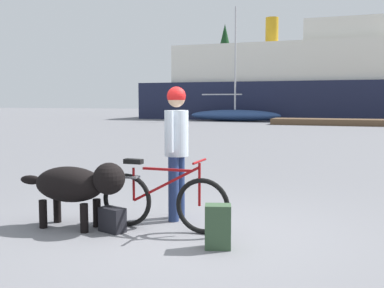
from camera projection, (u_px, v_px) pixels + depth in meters
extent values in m
plane|color=slate|center=(181.00, 234.00, 5.54)|extent=(160.00, 160.00, 0.00)
torus|color=black|center=(203.00, 206.00, 5.53)|extent=(0.68, 0.06, 0.68)
torus|color=black|center=(127.00, 200.00, 5.88)|extent=(0.68, 0.06, 0.68)
cube|color=maroon|center=(167.00, 170.00, 5.64)|extent=(0.65, 0.03, 0.03)
cube|color=maroon|center=(166.00, 184.00, 5.67)|extent=(0.88, 0.03, 0.49)
cylinder|color=maroon|center=(134.00, 184.00, 5.82)|extent=(0.03, 0.03, 0.42)
cylinder|color=maroon|center=(199.00, 185.00, 5.52)|extent=(0.03, 0.03, 0.52)
cube|color=black|center=(133.00, 161.00, 5.79)|extent=(0.24, 0.10, 0.06)
cylinder|color=maroon|center=(199.00, 161.00, 5.49)|extent=(0.03, 0.44, 0.03)
cube|color=slate|center=(125.00, 177.00, 5.85)|extent=(0.36, 0.14, 0.02)
cylinder|color=navy|center=(180.00, 186.00, 6.31)|extent=(0.14, 0.14, 0.86)
cylinder|color=navy|center=(174.00, 189.00, 6.11)|extent=(0.14, 0.14, 0.86)
cylinder|color=silver|center=(176.00, 133.00, 6.14)|extent=(0.32, 0.32, 0.61)
cylinder|color=silver|center=(182.00, 130.00, 6.34)|extent=(0.09, 0.09, 0.54)
cylinder|color=silver|center=(170.00, 132.00, 5.93)|extent=(0.09, 0.09, 0.54)
sphere|color=tan|center=(176.00, 98.00, 6.10)|extent=(0.23, 0.23, 0.23)
sphere|color=red|center=(176.00, 96.00, 6.10)|extent=(0.25, 0.25, 0.25)
ellipsoid|color=black|center=(69.00, 184.00, 5.80)|extent=(0.94, 0.52, 0.45)
sphere|color=black|center=(109.00, 179.00, 5.60)|extent=(0.39, 0.39, 0.39)
ellipsoid|color=black|center=(31.00, 180.00, 6.00)|extent=(0.32, 0.12, 0.12)
cylinder|color=black|center=(97.00, 213.00, 5.87)|extent=(0.10, 0.10, 0.36)
cylinder|color=black|center=(84.00, 218.00, 5.60)|extent=(0.10, 0.10, 0.36)
cylinder|color=black|center=(57.00, 209.00, 6.08)|extent=(0.10, 0.10, 0.36)
cylinder|color=black|center=(43.00, 214.00, 5.81)|extent=(0.10, 0.10, 0.36)
cube|color=#334C33|center=(218.00, 227.00, 4.99)|extent=(0.33, 0.27, 0.48)
cube|color=black|center=(112.00, 220.00, 5.64)|extent=(0.36, 0.26, 0.30)
cube|color=brown|center=(367.00, 122.00, 29.88)|extent=(12.13, 2.46, 0.40)
cube|color=#191E38|center=(312.00, 101.00, 39.21)|extent=(29.22, 7.27, 3.17)
cube|color=silver|center=(313.00, 63.00, 38.91)|extent=(23.38, 6.10, 3.20)
cube|color=silver|center=(350.00, 31.00, 37.67)|extent=(7.01, 4.36, 1.80)
cylinder|color=#BF8C19|center=(272.00, 32.00, 39.85)|extent=(1.10, 1.10, 2.40)
ellipsoid|color=navy|center=(235.00, 115.00, 36.23)|extent=(7.29, 2.04, 0.90)
cylinder|color=#B2B2B7|center=(235.00, 59.00, 35.82)|extent=(0.14, 0.14, 7.95)
cylinder|color=#B2B2B7|center=(222.00, 94.00, 36.45)|extent=(3.28, 0.10, 0.10)
cylinder|color=#4C331E|center=(224.00, 102.00, 62.46)|extent=(0.36, 0.36, 2.91)
cone|color=#143819|center=(225.00, 58.00, 61.90)|extent=(4.18, 4.18, 8.94)
cylinder|color=#4C331E|center=(320.00, 106.00, 55.61)|extent=(0.42, 0.42, 2.03)
cone|color=#19471E|center=(321.00, 72.00, 55.23)|extent=(4.14, 4.14, 6.08)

